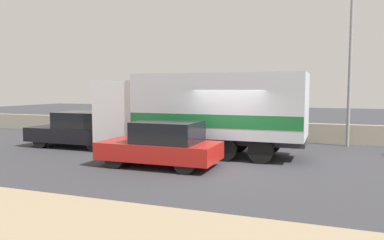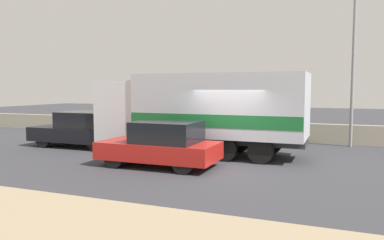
{
  "view_description": "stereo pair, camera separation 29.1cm",
  "coord_description": "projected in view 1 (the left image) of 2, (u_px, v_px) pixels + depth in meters",
  "views": [
    {
      "loc": [
        3.25,
        -11.58,
        2.55
      ],
      "look_at": [
        -1.3,
        0.7,
        1.44
      ],
      "focal_mm": 35.0,
      "sensor_mm": 36.0,
      "label": 1
    },
    {
      "loc": [
        3.52,
        -11.48,
        2.55
      ],
      "look_at": [
        -1.3,
        0.7,
        1.44
      ],
      "focal_mm": 35.0,
      "sensor_mm": 36.0,
      "label": 2
    }
  ],
  "objects": [
    {
      "name": "street_lamp",
      "position": [
        351.0,
        39.0,
        16.1
      ],
      "size": [
        0.56,
        0.28,
        8.21
      ],
      "color": "gray",
      "rests_on": "ground_plane"
    },
    {
      "name": "ground_plane",
      "position": [
        222.0,
        167.0,
        12.16
      ],
      "size": [
        80.0,
        80.0,
        0.0
      ],
      "primitive_type": "plane",
      "color": "#38383D"
    },
    {
      "name": "box_truck",
      "position": [
        202.0,
        110.0,
        14.38
      ],
      "size": [
        8.05,
        2.56,
        3.09
      ],
      "rotation": [
        0.0,
        0.0,
        3.14
      ],
      "color": "silver",
      "rests_on": "ground_plane"
    },
    {
      "name": "stone_wall_backdrop",
      "position": [
        260.0,
        131.0,
        18.51
      ],
      "size": [
        60.0,
        0.35,
        0.9
      ],
      "color": "#A39984",
      "rests_on": "ground_plane"
    },
    {
      "name": "car_sedan_second",
      "position": [
        81.0,
        130.0,
        16.16
      ],
      "size": [
        4.39,
        1.88,
        1.54
      ],
      "rotation": [
        0.0,
        0.0,
        3.14
      ],
      "color": "black",
      "rests_on": "ground_plane"
    },
    {
      "name": "car_hatchback",
      "position": [
        162.0,
        144.0,
        12.15
      ],
      "size": [
        3.87,
        1.83,
        1.49
      ],
      "rotation": [
        0.0,
        0.0,
        3.14
      ],
      "color": "#B21E19",
      "rests_on": "ground_plane"
    }
  ]
}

